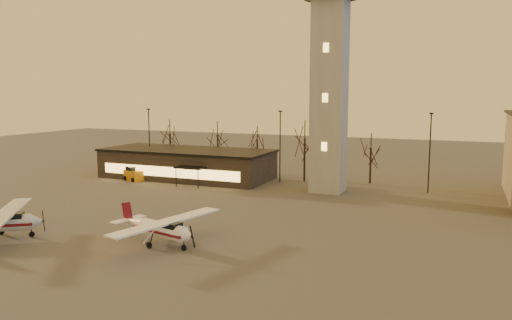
{
  "coord_description": "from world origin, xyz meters",
  "views": [
    {
      "loc": [
        16.04,
        -31.73,
        12.57
      ],
      "look_at": [
        -2.83,
        13.0,
        6.04
      ],
      "focal_mm": 35.0,
      "sensor_mm": 36.0,
      "label": 1
    }
  ],
  "objects_px": {
    "control_tower": "(330,63)",
    "cessna_front": "(164,233)",
    "service_cart": "(134,175)",
    "cessna_rear": "(2,226)",
    "terminal": "(187,163)"
  },
  "relations": [
    {
      "from": "cessna_rear",
      "to": "control_tower",
      "type": "bearing_deg",
      "value": 21.9
    },
    {
      "from": "cessna_front",
      "to": "service_cart",
      "type": "height_order",
      "value": "cessna_front"
    },
    {
      "from": "cessna_rear",
      "to": "cessna_front",
      "type": "bearing_deg",
      "value": -19.71
    },
    {
      "from": "control_tower",
      "to": "cessna_rear",
      "type": "bearing_deg",
      "value": -123.2
    },
    {
      "from": "control_tower",
      "to": "cessna_rear",
      "type": "height_order",
      "value": "control_tower"
    },
    {
      "from": "control_tower",
      "to": "service_cart",
      "type": "relative_size",
      "value": 9.12
    },
    {
      "from": "cessna_front",
      "to": "control_tower",
      "type": "bearing_deg",
      "value": 90.26
    },
    {
      "from": "control_tower",
      "to": "cessna_front",
      "type": "height_order",
      "value": "control_tower"
    },
    {
      "from": "terminal",
      "to": "cessna_front",
      "type": "bearing_deg",
      "value": -62.55
    },
    {
      "from": "control_tower",
      "to": "service_cart",
      "type": "bearing_deg",
      "value": -173.93
    },
    {
      "from": "control_tower",
      "to": "terminal",
      "type": "relative_size",
      "value": 1.28
    },
    {
      "from": "cessna_rear",
      "to": "service_cart",
      "type": "distance_m",
      "value": 29.49
    },
    {
      "from": "control_tower",
      "to": "cessna_front",
      "type": "bearing_deg",
      "value": -103.32
    },
    {
      "from": "control_tower",
      "to": "terminal",
      "type": "distance_m",
      "value": 26.24
    },
    {
      "from": "cessna_front",
      "to": "cessna_rear",
      "type": "xyz_separation_m",
      "value": [
        -14.08,
        -3.82,
        0.07
      ]
    }
  ]
}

